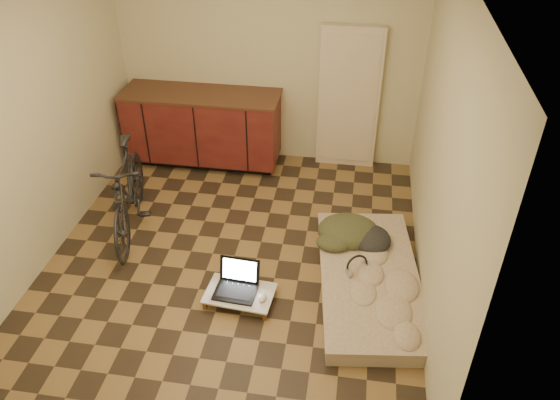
% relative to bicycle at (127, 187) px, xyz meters
% --- Properties ---
extents(room_shell, '(3.50, 4.00, 2.60)m').
position_rel_bicycle_xyz_m(room_shell, '(1.13, -0.27, 0.79)').
color(room_shell, olive).
rests_on(room_shell, ground).
extents(cabinets, '(1.84, 0.62, 0.91)m').
position_rel_bicycle_xyz_m(cabinets, '(0.38, 1.43, -0.04)').
color(cabinets, black).
rests_on(cabinets, ground).
extents(appliance_panel, '(0.70, 0.10, 1.70)m').
position_rel_bicycle_xyz_m(appliance_panel, '(2.08, 1.67, 0.34)').
color(appliance_panel, beige).
rests_on(appliance_panel, ground).
extents(bicycle, '(0.81, 1.65, 1.02)m').
position_rel_bicycle_xyz_m(bicycle, '(0.00, 0.00, 0.00)').
color(bicycle, black).
rests_on(bicycle, ground).
extents(futon, '(1.10, 1.91, 0.16)m').
position_rel_bicycle_xyz_m(futon, '(2.43, -0.50, -0.43)').
color(futon, '#B8A893').
rests_on(futon, ground).
extents(clothing_pile, '(0.69, 0.60, 0.25)m').
position_rel_bicycle_xyz_m(clothing_pile, '(2.26, -0.01, -0.23)').
color(clothing_pile, '#383C23').
rests_on(clothing_pile, futon).
extents(headphones, '(0.31, 0.30, 0.16)m').
position_rel_bicycle_xyz_m(headphones, '(2.31, -0.49, -0.28)').
color(headphones, black).
rests_on(headphones, futon).
extents(lap_desk, '(0.62, 0.43, 0.10)m').
position_rel_bicycle_xyz_m(lap_desk, '(1.31, -0.86, -0.43)').
color(lap_desk, brown).
rests_on(lap_desk, ground).
extents(laptop, '(0.38, 0.34, 0.25)m').
position_rel_bicycle_xyz_m(laptop, '(1.28, -0.82, -0.36)').
color(laptop, black).
rests_on(laptop, lap_desk).
extents(mouse, '(0.07, 0.12, 0.04)m').
position_rel_bicycle_xyz_m(mouse, '(1.52, -0.90, -0.39)').
color(mouse, white).
rests_on(mouse, lap_desk).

